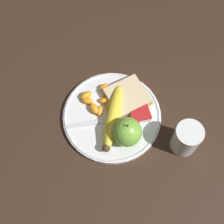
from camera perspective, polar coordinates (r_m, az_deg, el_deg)
The scene contains 17 objects.
ground_plane at distance 0.80m, azimuth 0.00°, elevation -0.94°, with size 3.00×3.00×0.00m, color #332116.
plate at distance 0.79m, azimuth 0.00°, elevation -0.71°, with size 0.25×0.25×0.01m.
juice_glass at distance 0.76m, azimuth 13.37°, elevation -4.79°, with size 0.06×0.06×0.09m.
apple at distance 0.74m, azimuth 2.76°, elevation -3.65°, with size 0.07×0.07×0.08m.
banana at distance 0.77m, azimuth 0.03°, elevation -0.99°, with size 0.11×0.18×0.04m.
bread_slice at distance 0.80m, azimuth 2.78°, elevation 2.81°, with size 0.12×0.11×0.02m.
fork at distance 0.78m, azimuth -0.23°, elevation -1.43°, with size 0.19×0.04×0.00m.
jam_packet at distance 0.78m, azimuth 5.18°, elevation -0.57°, with size 0.05×0.04×0.02m.
orange_segment_0 at distance 0.80m, azimuth -4.53°, elevation 2.10°, with size 0.03×0.03×0.02m.
orange_segment_1 at distance 0.81m, azimuth 0.02°, elevation 3.34°, with size 0.03×0.04×0.02m.
orange_segment_2 at distance 0.79m, azimuth -0.13°, elevation 1.31°, with size 0.02×0.04×0.02m.
orange_segment_3 at distance 0.81m, azimuth -1.09°, elevation 3.17°, with size 0.03×0.02×0.01m.
orange_segment_4 at distance 0.79m, azimuth -2.26°, elevation 0.24°, with size 0.03×0.03×0.02m.
orange_segment_5 at distance 0.80m, azimuth -1.40°, elevation 2.10°, with size 0.03×0.02×0.01m.
orange_segment_6 at distance 0.81m, azimuth -4.79°, elevation 3.05°, with size 0.04×0.03×0.02m.
orange_segment_7 at distance 0.82m, azimuth -1.60°, elevation 4.58°, with size 0.03×0.02×0.01m.
orange_segment_8 at distance 0.79m, azimuth -3.30°, elevation 0.64°, with size 0.03×0.04×0.02m.
Camera 1 is at (0.08, 0.31, 0.74)m, focal length 50.00 mm.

